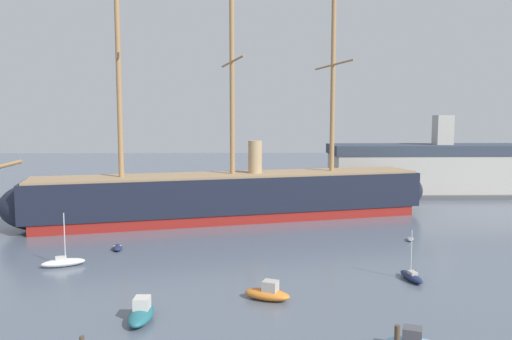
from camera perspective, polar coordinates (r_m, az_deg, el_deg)
name	(u,v)px	position (r m, az deg, el deg)	size (l,w,h in m)	color
tall_ship	(233,195)	(73.57, -2.71, -2.94)	(68.21, 22.85, 33.35)	maroon
motorboat_foreground_left	(141,313)	(38.91, -13.07, -15.77)	(1.84, 4.18, 1.73)	#236670
motorboat_near_centre	(268,293)	(42.05, 1.36, -13.99)	(4.24, 3.05, 1.64)	orange
sailboat_mid_left	(63,262)	(54.56, -21.34, -9.86)	(4.40, 2.71, 5.50)	silver
sailboat_mid_right	(412,276)	(48.96, 17.49, -11.60)	(1.71, 3.76, 4.72)	#1E284C
dinghy_alongside_bow	(117,248)	(59.27, -15.68, -8.60)	(1.64, 2.62, 0.57)	#1E284C
dinghy_alongside_stern	(410,239)	(64.23, 17.36, -7.60)	(1.47, 1.97, 0.43)	gray
motorboat_far_left	(58,215)	(81.01, -21.83, -4.84)	(2.58, 3.17, 1.24)	orange
motorboat_distant_centre	(258,201)	(87.00, 0.24, -3.57)	(4.17, 4.52, 1.83)	gray
dockside_warehouse_right	(435,170)	(104.30, 19.96, 0.05)	(44.94, 14.34, 15.71)	#565659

